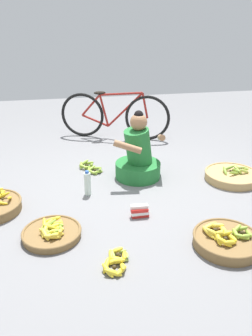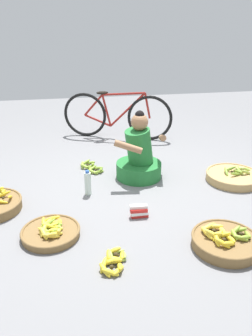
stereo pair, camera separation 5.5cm
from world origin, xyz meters
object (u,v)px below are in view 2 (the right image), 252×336
Objects in this scene: banana_basket_back_left at (51,232)px; loose_bananas_front_left at (91,167)px; loose_bananas_near_vendor at (114,261)px; packet_carton_stack at (139,211)px; bicycle_leaning at (117,116)px; banana_basket_front_right at (225,241)px; water_bottle at (88,183)px; vendor_woman_front at (139,157)px; banana_basket_front_center at (233,176)px.

loose_bananas_front_left is at bearing 70.69° from banana_basket_back_left.
packet_carton_stack is at bearing 61.09° from loose_bananas_near_vendor.
bicycle_leaning reaches higher than banana_basket_front_right.
bicycle_leaning is 1.90m from water_bottle.
water_bottle is (0.37, 0.69, 0.08)m from banana_basket_back_left.
vendor_woman_front is 1.28× the size of banana_basket_front_center.
vendor_woman_front is at bearing -89.51° from bicycle_leaning.
packet_carton_stack is at bearing -155.76° from banana_basket_front_center.
water_bottle reaches higher than loose_bananas_front_left.
vendor_woman_front is at bearing 164.17° from banana_basket_front_center.
banana_basket_front_right reaches higher than loose_bananas_front_left.
loose_bananas_front_left reaches higher than loose_bananas_near_vendor.
banana_basket_back_left is at bearing 163.13° from banana_basket_front_right.
vendor_woman_front reaches higher than bicycle_leaning.
banana_basket_front_right is at bearing 2.41° from loose_bananas_near_vendor.
loose_bananas_front_left is at bearing -113.95° from bicycle_leaning.
banana_basket_back_left reaches higher than loose_bananas_near_vendor.
banana_basket_front_center is at bearing -21.76° from loose_bananas_front_left.
bicycle_leaning is 3.21× the size of banana_basket_back_left.
bicycle_leaning reaches higher than packet_carton_stack.
loose_bananas_near_vendor is at bearing -109.98° from vendor_woman_front.
banana_basket_front_center is at bearing 36.46° from loose_bananas_near_vendor.
bicycle_leaning is 9.33× the size of packet_carton_stack.
bicycle_leaning is 2.99m from loose_bananas_near_vendor.
banana_basket_back_left is 1.84× the size of water_bottle.
banana_basket_back_left is (-0.99, -0.99, -0.21)m from vendor_woman_front.
loose_bananas_front_left is (0.00, 1.78, 0.00)m from loose_bananas_near_vendor.
vendor_woman_front is 0.89m from packet_carton_stack.
banana_basket_front_right is at bearing -16.87° from banana_basket_back_left.
banana_basket_front_center is at bearing 24.24° from packet_carton_stack.
vendor_woman_front is 1.56m from loose_bananas_near_vendor.
vendor_woman_front is 2.92× the size of water_bottle.
loose_bananas_front_left is 0.65m from water_bottle.
bicycle_leaning is 1.30m from loose_bananas_front_left.
bicycle_leaning is 5.18× the size of loose_bananas_near_vendor.
loose_bananas_near_vendor is 0.80× the size of loose_bananas_front_left.
vendor_woman_front is 2.56× the size of loose_bananas_near_vendor.
water_bottle is at bearing -153.39° from vendor_woman_front.
packet_carton_stack is at bearing -102.95° from vendor_woman_front.
bicycle_leaning is at bearing 85.53° from packet_carton_stack.
packet_carton_stack is at bearing 135.52° from banana_basket_front_right.
banana_basket_front_right is (0.39, -2.89, -0.30)m from bicycle_leaning.
bicycle_leaning is at bearing 97.69° from banana_basket_front_right.
banana_basket_front_right is at bearing -44.48° from packet_carton_stack.
vendor_woman_front is 0.49× the size of bicycle_leaning.
banana_basket_front_center reaches higher than packet_carton_stack.
banana_basket_front_right reaches higher than banana_basket_back_left.
packet_carton_stack is (-0.57, 0.56, 0.00)m from banana_basket_front_right.
vendor_woman_front is at bearing 105.00° from banana_basket_front_right.
banana_basket_front_center reaches higher than loose_bananas_front_left.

